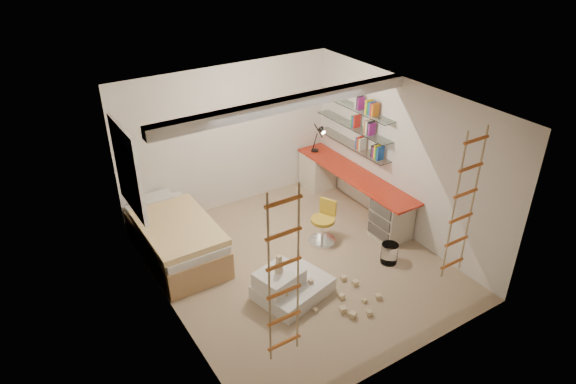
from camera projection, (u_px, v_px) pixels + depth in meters
floor at (298, 265)px, 7.94m from camera, size 4.50×4.50×0.00m
ceiling_beam at (288, 104)px, 6.92m from camera, size 4.00×0.18×0.16m
window_frame at (128, 169)px, 7.36m from camera, size 0.06×1.15×1.35m
window_blind at (130, 168)px, 7.38m from camera, size 0.02×1.00×1.20m
rope_ladder_left at (284, 278)px, 5.28m from camera, size 0.41×0.04×2.13m
rope_ladder_right at (463, 206)px, 6.54m from camera, size 0.41×0.04×2.13m
waste_bin at (389, 253)px, 7.92m from camera, size 0.26×0.26×0.33m
desk at (352, 190)px, 9.17m from camera, size 0.56×2.80×0.75m
shelves at (353, 126)px, 8.91m from camera, size 0.25×1.80×0.71m
bed at (176, 238)px, 7.99m from camera, size 1.02×2.00×0.69m
task_lamp at (320, 135)px, 9.50m from camera, size 0.14×0.36×0.57m
swivel_chair at (323, 228)px, 8.34m from camera, size 0.59×0.59×0.75m
play_platform at (289, 286)px, 7.24m from camera, size 1.15×0.99×0.44m
toy_blocks at (326, 289)px, 7.14m from camera, size 1.28×1.09×0.71m
books at (354, 121)px, 8.85m from camera, size 0.14×0.64×0.92m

